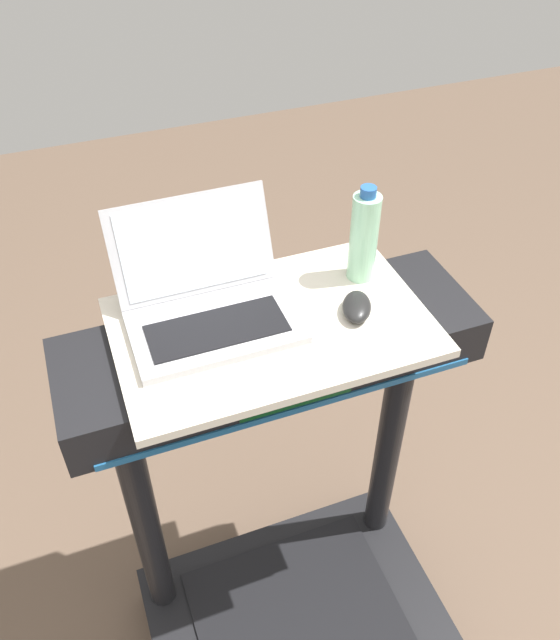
% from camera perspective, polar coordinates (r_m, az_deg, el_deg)
% --- Properties ---
extents(desk_board, '(0.65, 0.41, 0.02)m').
position_cam_1_polar(desk_board, '(1.35, -0.75, -0.59)').
color(desk_board, beige).
rests_on(desk_board, treadmill_base).
extents(laptop, '(0.34, 0.30, 0.21)m').
position_cam_1_polar(laptop, '(1.34, -6.36, 1.77)').
color(laptop, '#B7B7BC').
rests_on(laptop, desk_board).
extents(computer_mouse, '(0.10, 0.12, 0.03)m').
position_cam_1_polar(computer_mouse, '(1.37, 6.73, 1.16)').
color(computer_mouse, black).
rests_on(computer_mouse, desk_board).
extents(water_bottle, '(0.06, 0.06, 0.22)m').
position_cam_1_polar(water_bottle, '(1.42, 7.34, 7.24)').
color(water_bottle, '#9EDBB2').
rests_on(water_bottle, desk_board).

